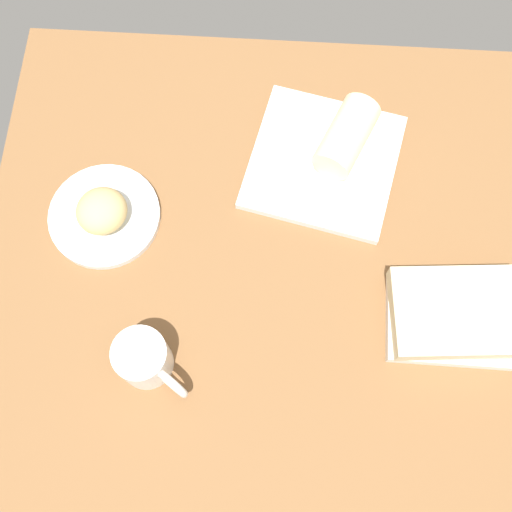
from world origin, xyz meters
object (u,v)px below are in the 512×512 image
(book_stack, at_px, (455,315))
(square_plate, at_px, (323,162))
(scone_pastry, at_px, (102,211))
(breakfast_wrap, at_px, (346,137))
(round_plate, at_px, (105,216))
(coffee_mug, at_px, (145,360))
(sauce_cup, at_px, (299,173))

(book_stack, bearing_deg, square_plate, 128.24)
(scone_pastry, bearing_deg, square_plate, 19.82)
(breakfast_wrap, bearing_deg, round_plate, -135.21)
(round_plate, xyz_separation_m, coffee_mug, (0.11, -0.25, 0.04))
(scone_pastry, xyz_separation_m, sauce_cup, (0.32, 0.10, -0.01))
(square_plate, relative_size, breakfast_wrap, 1.81)
(scone_pastry, xyz_separation_m, breakfast_wrap, (0.40, 0.16, 0.01))
(square_plate, xyz_separation_m, breakfast_wrap, (0.03, 0.03, 0.04))
(scone_pastry, height_order, coffee_mug, coffee_mug)
(coffee_mug, bearing_deg, square_plate, 54.61)
(square_plate, bearing_deg, book_stack, -51.76)
(book_stack, bearing_deg, round_plate, 166.00)
(round_plate, bearing_deg, breakfast_wrap, 20.67)
(scone_pastry, distance_m, coffee_mug, 0.26)
(sauce_cup, bearing_deg, breakfast_wrap, 38.82)
(scone_pastry, xyz_separation_m, book_stack, (0.58, -0.14, -0.02))
(scone_pastry, relative_size, sauce_cup, 1.72)
(scone_pastry, bearing_deg, book_stack, -13.44)
(sauce_cup, bearing_deg, coffee_mug, -123.23)
(scone_pastry, distance_m, sauce_cup, 0.34)
(square_plate, distance_m, sauce_cup, 0.06)
(coffee_mug, bearing_deg, sauce_cup, 56.77)
(square_plate, bearing_deg, round_plate, -161.37)
(scone_pastry, bearing_deg, sauce_cup, 16.72)
(round_plate, relative_size, square_plate, 0.76)
(scone_pastry, height_order, book_stack, scone_pastry)
(scone_pastry, relative_size, square_plate, 0.35)
(round_plate, height_order, square_plate, square_plate)
(book_stack, relative_size, coffee_mug, 1.87)
(round_plate, relative_size, scone_pastry, 2.22)
(scone_pastry, bearing_deg, breakfast_wrap, 21.76)
(scone_pastry, xyz_separation_m, square_plate, (0.37, 0.13, -0.04))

